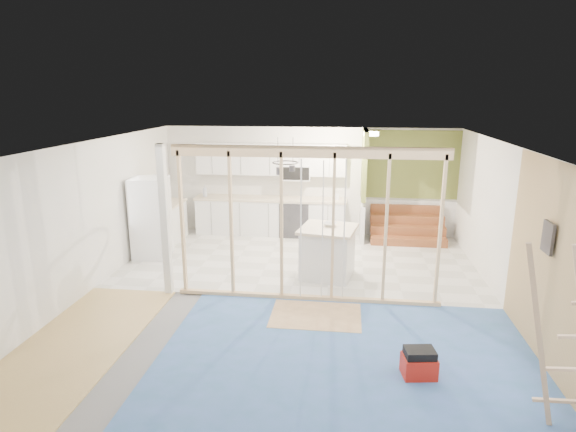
# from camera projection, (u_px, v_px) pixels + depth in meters

# --- Properties ---
(room) EXTENTS (7.01, 8.01, 2.61)m
(room) POSITION_uv_depth(u_px,v_px,m) (289.00, 225.00, 7.83)
(room) COLOR slate
(room) RESTS_ON ground
(floor_overlays) EXTENTS (7.00, 8.00, 0.03)m
(floor_overlays) POSITION_uv_depth(u_px,v_px,m) (293.00, 297.00, 8.20)
(floor_overlays) COLOR silver
(floor_overlays) RESTS_ON room
(stud_frame) EXTENTS (4.66, 0.14, 2.60)m
(stud_frame) POSITION_uv_depth(u_px,v_px,m) (276.00, 208.00, 7.79)
(stud_frame) COLOR tan
(stud_frame) RESTS_ON room
(base_cabinets) EXTENTS (4.45, 2.24, 0.93)m
(base_cabinets) POSITION_uv_depth(u_px,v_px,m) (239.00, 219.00, 11.46)
(base_cabinets) COLOR white
(base_cabinets) RESTS_ON room
(upper_cabinets) EXTENTS (3.60, 0.41, 0.85)m
(upper_cabinets) POSITION_uv_depth(u_px,v_px,m) (273.00, 160.00, 11.46)
(upper_cabinets) COLOR white
(upper_cabinets) RESTS_ON room
(green_partition) EXTENTS (2.25, 1.51, 2.60)m
(green_partition) POSITION_uv_depth(u_px,v_px,m) (395.00, 201.00, 11.19)
(green_partition) COLOR olive
(green_partition) RESTS_ON room
(pot_rack) EXTENTS (0.52, 0.52, 0.72)m
(pot_rack) POSITION_uv_depth(u_px,v_px,m) (285.00, 165.00, 9.51)
(pot_rack) COLOR black
(pot_rack) RESTS_ON room
(sheathing_panel) EXTENTS (0.02, 4.00, 2.60)m
(sheathing_panel) POSITION_uv_depth(u_px,v_px,m) (569.00, 282.00, 5.49)
(sheathing_panel) COLOR tan
(sheathing_panel) RESTS_ON room
(electrical_panel) EXTENTS (0.04, 0.30, 0.40)m
(electrical_panel) POSITION_uv_depth(u_px,v_px,m) (548.00, 237.00, 5.99)
(electrical_panel) COLOR #3A3A3F
(electrical_panel) RESTS_ON room
(ceiling_light) EXTENTS (0.32, 0.32, 0.08)m
(ceiling_light) POSITION_uv_depth(u_px,v_px,m) (371.00, 134.00, 10.23)
(ceiling_light) COLOR #FFEABF
(ceiling_light) RESTS_ON room
(fridge) EXTENTS (0.85, 0.82, 1.71)m
(fridge) POSITION_uv_depth(u_px,v_px,m) (151.00, 218.00, 10.03)
(fridge) COLOR white
(fridge) RESTS_ON room
(island) EXTENTS (1.15, 1.15, 0.97)m
(island) POSITION_uv_depth(u_px,v_px,m) (328.00, 253.00, 9.02)
(island) COLOR silver
(island) RESTS_ON room
(bowl) EXTENTS (0.31, 0.31, 0.06)m
(bowl) POSITION_uv_depth(u_px,v_px,m) (330.00, 224.00, 9.00)
(bowl) COLOR white
(bowl) RESTS_ON island
(soap_bottle_a) EXTENTS (0.12, 0.12, 0.29)m
(soap_bottle_a) POSITION_uv_depth(u_px,v_px,m) (205.00, 191.00, 11.67)
(soap_bottle_a) COLOR #ABB1BF
(soap_bottle_a) RESTS_ON base_cabinets
(soap_bottle_b) EXTENTS (0.10, 0.11, 0.20)m
(soap_bottle_b) POSITION_uv_depth(u_px,v_px,m) (337.00, 196.00, 11.36)
(soap_bottle_b) COLOR silver
(soap_bottle_b) RESTS_ON base_cabinets
(toolbox) EXTENTS (0.44, 0.36, 0.38)m
(toolbox) POSITION_uv_depth(u_px,v_px,m) (419.00, 364.00, 5.88)
(toolbox) COLOR #B51C10
(toolbox) RESTS_ON room
(ladder) EXTENTS (1.05, 0.17, 1.96)m
(ladder) POSITION_uv_depth(u_px,v_px,m) (568.00, 338.00, 4.86)
(ladder) COLOR tan
(ladder) RESTS_ON room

